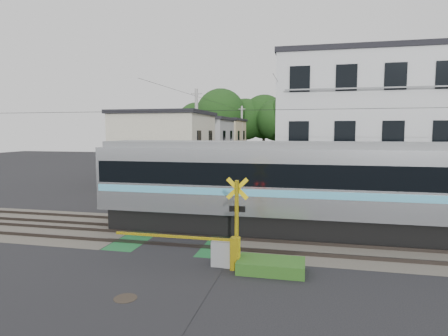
% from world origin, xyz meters
% --- Properties ---
extents(ground, '(120.00, 120.00, 0.00)m').
position_xyz_m(ground, '(0.00, 0.00, 0.00)').
color(ground, black).
extents(track_bed, '(120.00, 120.00, 0.14)m').
position_xyz_m(track_bed, '(0.00, 0.00, 0.04)').
color(track_bed, '#47423A').
rests_on(track_bed, ground).
extents(crossing_signal_near, '(4.74, 0.65, 3.09)m').
position_xyz_m(crossing_signal_near, '(2.59, -3.65, 0.71)').
color(crossing_signal_near, yellow).
rests_on(crossing_signal_near, ground).
extents(crossing_signal_far, '(4.74, 0.65, 3.09)m').
position_xyz_m(crossing_signal_far, '(-2.59, 3.65, 0.71)').
color(crossing_signal_far, yellow).
rests_on(crossing_signal_far, ground).
extents(apartment_block, '(10.20, 8.36, 9.30)m').
position_xyz_m(apartment_block, '(8.50, 9.49, 4.66)').
color(apartment_block, silver).
rests_on(apartment_block, ground).
extents(houses_row, '(22.07, 31.35, 6.80)m').
position_xyz_m(houses_row, '(0.25, 25.92, 3.24)').
color(houses_row, beige).
rests_on(houses_row, ground).
extents(tree_hill, '(40.00, 13.20, 11.77)m').
position_xyz_m(tree_hill, '(-0.21, 48.25, 6.02)').
color(tree_hill, '#1B3E14').
rests_on(tree_hill, ground).
extents(catenary, '(60.00, 5.04, 7.00)m').
position_xyz_m(catenary, '(6.00, 0.03, 3.70)').
color(catenary, '#2D2D33').
rests_on(catenary, ground).
extents(utility_poles, '(7.90, 42.00, 8.00)m').
position_xyz_m(utility_poles, '(-1.05, 23.01, 4.08)').
color(utility_poles, '#A5A5A0').
rests_on(utility_poles, ground).
extents(pedestrian, '(0.80, 0.68, 1.86)m').
position_xyz_m(pedestrian, '(1.88, 34.90, 0.93)').
color(pedestrian, '#302E3A').
rests_on(pedestrian, ground).
extents(manhole_cover, '(0.65, 0.65, 0.02)m').
position_xyz_m(manhole_cover, '(0.44, -6.70, 0.01)').
color(manhole_cover, '#2D261E').
rests_on(manhole_cover, ground).
extents(weed_patches, '(10.25, 8.80, 0.40)m').
position_xyz_m(weed_patches, '(1.76, -0.09, 0.18)').
color(weed_patches, '#2D5E1E').
rests_on(weed_patches, ground).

